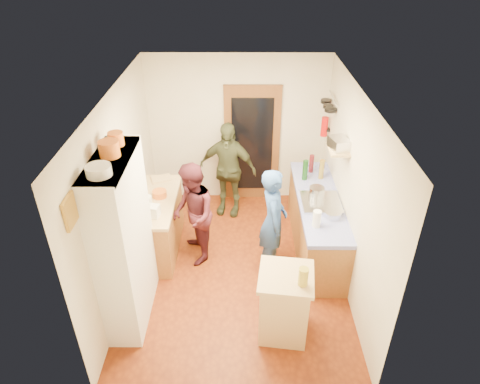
{
  "coord_description": "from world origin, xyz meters",
  "views": [
    {
      "loc": [
        0.07,
        -4.73,
        4.23
      ],
      "look_at": [
        0.05,
        0.15,
        1.21
      ],
      "focal_mm": 32.0,
      "sensor_mm": 36.0,
      "label": 1
    }
  ],
  "objects_px": {
    "hutch_body": "(124,242)",
    "person_hob": "(275,222)",
    "island_base": "(284,305)",
    "person_left": "(194,213)",
    "person_back": "(228,170)",
    "right_counter_base": "(316,225)"
  },
  "relations": [
    {
      "from": "hutch_body",
      "to": "right_counter_base",
      "type": "height_order",
      "value": "hutch_body"
    },
    {
      "from": "island_base",
      "to": "hutch_body",
      "type": "bearing_deg",
      "value": 169.8
    },
    {
      "from": "island_base",
      "to": "person_back",
      "type": "relative_size",
      "value": 0.52
    },
    {
      "from": "person_hob",
      "to": "hutch_body",
      "type": "bearing_deg",
      "value": 115.22
    },
    {
      "from": "person_left",
      "to": "person_back",
      "type": "relative_size",
      "value": 0.94
    },
    {
      "from": "hutch_body",
      "to": "person_left",
      "type": "bearing_deg",
      "value": 57.3
    },
    {
      "from": "hutch_body",
      "to": "person_left",
      "type": "xyz_separation_m",
      "value": [
        0.7,
        1.08,
        -0.32
      ]
    },
    {
      "from": "hutch_body",
      "to": "person_hob",
      "type": "distance_m",
      "value": 2.06
    },
    {
      "from": "right_counter_base",
      "to": "island_base",
      "type": "bearing_deg",
      "value": -110.76
    },
    {
      "from": "hutch_body",
      "to": "person_hob",
      "type": "xyz_separation_m",
      "value": [
        1.84,
        0.86,
        -0.31
      ]
    },
    {
      "from": "right_counter_base",
      "to": "island_base",
      "type": "relative_size",
      "value": 2.56
    },
    {
      "from": "person_back",
      "to": "person_hob",
      "type": "bearing_deg",
      "value": -50.26
    },
    {
      "from": "island_base",
      "to": "person_hob",
      "type": "height_order",
      "value": "person_hob"
    },
    {
      "from": "hutch_body",
      "to": "person_left",
      "type": "distance_m",
      "value": 1.33
    },
    {
      "from": "person_hob",
      "to": "person_back",
      "type": "distance_m",
      "value": 1.58
    },
    {
      "from": "island_base",
      "to": "person_back",
      "type": "height_order",
      "value": "person_back"
    },
    {
      "from": "island_base",
      "to": "person_left",
      "type": "bearing_deg",
      "value": 129.73
    },
    {
      "from": "island_base",
      "to": "person_back",
      "type": "xyz_separation_m",
      "value": [
        -0.73,
        2.62,
        0.4
      ]
    },
    {
      "from": "person_hob",
      "to": "person_back",
      "type": "height_order",
      "value": "person_back"
    },
    {
      "from": "island_base",
      "to": "person_left",
      "type": "height_order",
      "value": "person_left"
    },
    {
      "from": "hutch_body",
      "to": "person_hob",
      "type": "relative_size",
      "value": 1.4
    },
    {
      "from": "right_counter_base",
      "to": "person_left",
      "type": "height_order",
      "value": "person_left"
    }
  ]
}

